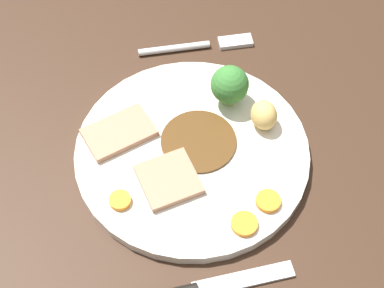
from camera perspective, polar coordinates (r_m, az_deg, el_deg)
dining_table at (r=69.54cm, az=-0.88°, el=-0.11°), size 120.00×84.00×3.60cm
dinner_plate at (r=65.93cm, az=0.00°, el=-0.84°), size 26.91×26.91×1.40cm
gravy_pool at (r=65.79cm, az=0.66°, el=0.29°), size 8.76×8.76×0.30cm
meat_slice_main at (r=66.97cm, az=-7.29°, el=1.44°), size 7.84×9.23×0.80cm
meat_slice_under at (r=62.76cm, az=-2.34°, el=-3.54°), size 7.67×7.69×0.80cm
roast_potato_left at (r=66.50cm, az=7.20°, el=2.76°), size 4.07×3.58×3.37cm
carrot_coin_front at (r=60.47cm, az=5.23°, el=-7.94°), size 2.84×2.84×0.58cm
carrot_coin_back at (r=62.00cm, az=7.60°, el=-5.66°), size 2.71×2.71×0.62cm
carrot_coin_side at (r=61.98cm, az=-7.18°, el=-5.60°), size 2.38×2.38×0.63cm
broccoli_floret at (r=67.40cm, az=3.77°, el=5.88°), size 4.54×4.54×5.33cm
fork at (r=77.11cm, az=0.78°, el=9.79°), size 2.60×15.32×0.90cm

